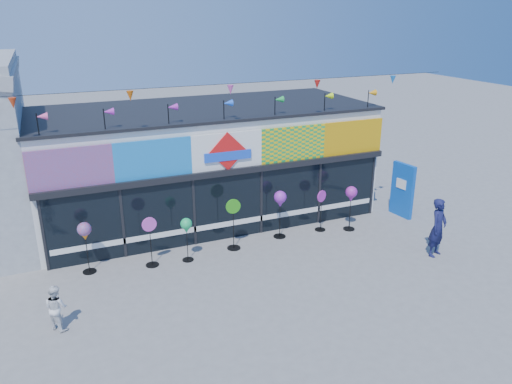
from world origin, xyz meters
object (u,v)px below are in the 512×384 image
spinner_4 (280,200)px  spinner_5 (321,209)px  spinner_3 (233,223)px  adult_man (438,228)px  child (56,307)px  spinner_0 (85,233)px  blue_sign (402,190)px  spinner_1 (150,240)px  spinner_6 (351,195)px  spinner_2 (186,227)px

spinner_4 → spinner_5: (1.58, -0.05, -0.55)m
spinner_3 → adult_man: bearing=-27.0°
adult_man → child: adult_man is taller
spinner_3 → child: size_ratio=1.47×
spinner_0 → spinner_5: spinner_0 is taller
blue_sign → spinner_1: size_ratio=1.29×
spinner_6 → blue_sign: bearing=7.8°
spinner_3 → adult_man: size_ratio=0.91×
blue_sign → spinner_6: (-2.51, -0.35, 0.27)m
spinner_0 → blue_sign: bearing=-0.2°
spinner_0 → spinner_4: 6.32m
spinner_5 → adult_man: 3.95m
adult_man → spinner_4: bearing=118.8°
blue_sign → adult_man: bearing=-116.7°
adult_man → blue_sign: bearing=48.1°
blue_sign → spinner_2: blue_sign is taller
spinner_6 → spinner_3: bearing=177.7°
spinner_1 → child: 3.64m
spinner_5 → child: spinner_5 is taller
spinner_6 → child: 10.13m
spinner_2 → spinner_5: 5.00m
spinner_5 → spinner_3: bearing=-177.0°
adult_man → spinner_3: bearing=130.3°
spinner_1 → spinner_4: bearing=4.4°
spinner_4 → spinner_6: size_ratio=1.03×
spinner_1 → spinner_4: (4.50, 0.34, 0.50)m
adult_man → child: 11.30m
spinner_1 → spinner_4: size_ratio=0.95×
child → spinner_6: bearing=-114.6°
spinner_2 → blue_sign: bearing=2.6°
spinner_5 → spinner_6: bearing=-19.7°
spinner_0 → spinner_1: bearing=-9.9°
spinner_3 → spinner_4: bearing=7.4°
blue_sign → spinner_2: size_ratio=1.44×
spinner_5 → blue_sign: bearing=-0.1°
blue_sign → spinner_6: blue_sign is taller
spinner_3 → child: bearing=-156.2°
spinner_4 → adult_man: (3.99, -3.17, -0.39)m
spinner_1 → spinner_6: (7.06, -0.06, 0.46)m
blue_sign → spinner_3: 6.86m
blue_sign → spinner_4: 5.08m
spinner_3 → spinner_4: spinner_3 is taller
spinner_5 → spinner_2: bearing=-175.5°
spinner_5 → child: 9.25m
spinner_0 → spinner_2: spinner_0 is taller
blue_sign → spinner_5: bearing=172.4°
spinner_0 → spinner_1: spinner_0 is taller
spinner_2 → spinner_3: bearing=7.5°
spinner_0 → spinner_6: size_ratio=0.99×
spinner_0 → adult_man: (10.31, -3.15, -0.33)m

